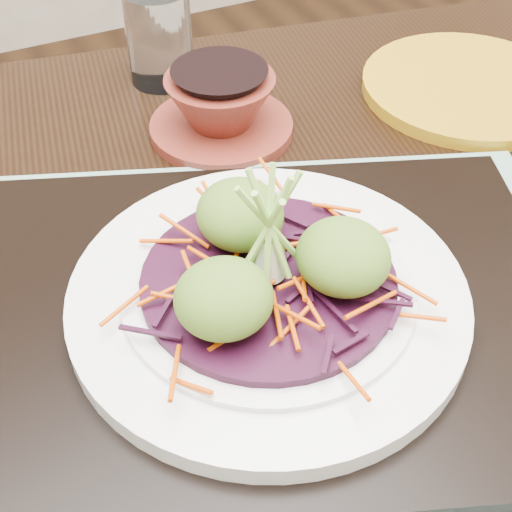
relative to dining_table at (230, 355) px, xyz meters
name	(u,v)px	position (x,y,z in m)	size (l,w,h in m)	color
dining_table	(230,355)	(0.00, 0.00, 0.00)	(1.36, 1.02, 0.77)	black
placemat	(268,324)	(0.01, -0.06, 0.10)	(0.51, 0.40, 0.00)	#86AD97
serving_tray	(268,313)	(0.01, -0.06, 0.12)	(0.44, 0.33, 0.02)	black
white_plate	(268,295)	(0.01, -0.06, 0.14)	(0.29, 0.29, 0.02)	white
cabbage_bed	(268,281)	(0.01, -0.06, 0.15)	(0.18, 0.18, 0.01)	black
carrot_julienne	(268,272)	(0.01, -0.06, 0.16)	(0.22, 0.22, 0.01)	#C84403
guacamole_scoops	(269,255)	(0.01, -0.06, 0.18)	(0.16, 0.14, 0.05)	#547222
scallion_garnish	(269,230)	(0.01, -0.06, 0.20)	(0.07, 0.07, 0.10)	#8EC54F
water_glass	(159,37)	(0.06, 0.32, 0.15)	(0.07, 0.07, 0.10)	white
terracotta_bowl_set	(221,109)	(0.08, 0.19, 0.13)	(0.20, 0.20, 0.06)	maroon
yellow_plate	(468,87)	(0.35, 0.15, 0.11)	(0.23, 0.23, 0.01)	#AD7B13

